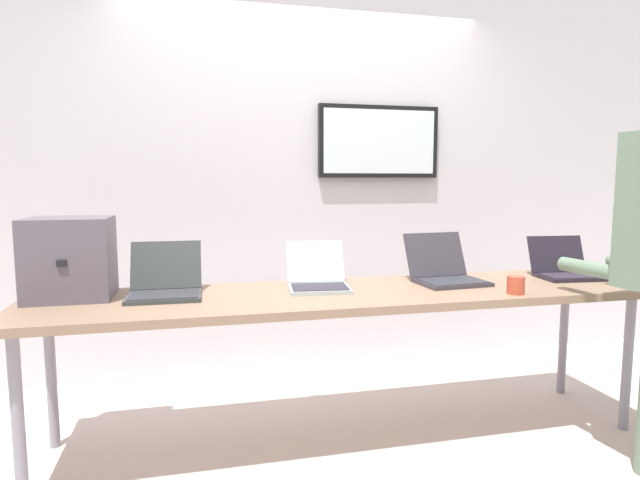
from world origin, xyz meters
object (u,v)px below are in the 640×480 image
(workbench, at_px, (350,301))
(laptop_station_3, at_px, (565,268))
(laptop_station_2, at_px, (445,271))
(coffee_mug, at_px, (516,285))
(laptop_station_0, at_px, (165,284))
(equipment_box, at_px, (70,258))
(laptop_station_1, at_px, (318,278))

(workbench, distance_m, laptop_station_3, 1.33)
(laptop_station_2, distance_m, coffee_mug, 0.41)
(workbench, distance_m, coffee_mug, 0.82)
(coffee_mug, bearing_deg, workbench, 162.17)
(laptop_station_0, height_order, laptop_station_3, laptop_station_0)
(equipment_box, height_order, coffee_mug, equipment_box)
(laptop_station_2, bearing_deg, equipment_box, 178.68)
(equipment_box, distance_m, laptop_station_0, 0.45)
(laptop_station_2, relative_size, coffee_mug, 4.46)
(laptop_station_0, distance_m, coffee_mug, 1.72)
(laptop_station_1, xyz_separation_m, laptop_station_2, (0.72, -0.01, 0.01))
(equipment_box, relative_size, laptop_station_0, 1.06)
(laptop_station_1, xyz_separation_m, coffee_mug, (0.92, -0.36, -0.01))
(equipment_box, height_order, laptop_station_1, equipment_box)
(equipment_box, xyz_separation_m, laptop_station_3, (2.65, -0.07, -0.14))
(laptop_station_2, xyz_separation_m, laptop_station_3, (0.74, -0.02, -0.01))
(equipment_box, relative_size, coffee_mug, 4.34)
(equipment_box, bearing_deg, coffee_mug, -10.77)
(coffee_mug, bearing_deg, laptop_station_0, 167.99)
(workbench, relative_size, coffee_mug, 35.52)
(workbench, xyz_separation_m, equipment_box, (-1.33, 0.15, 0.24))
(laptop_station_0, bearing_deg, laptop_station_1, 0.45)
(laptop_station_1, bearing_deg, workbench, -38.69)
(equipment_box, bearing_deg, laptop_station_2, -1.32)
(coffee_mug, bearing_deg, laptop_station_3, 31.58)
(laptop_station_0, bearing_deg, laptop_station_3, -0.60)
(laptop_station_2, bearing_deg, laptop_station_1, 179.48)
(laptop_station_0, relative_size, coffee_mug, 4.11)
(equipment_box, distance_m, coffee_mug, 2.15)
(laptop_station_0, xyz_separation_m, coffee_mug, (1.68, -0.36, -0.01))
(laptop_station_1, distance_m, coffee_mug, 0.99)
(coffee_mug, bearing_deg, laptop_station_2, 119.18)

